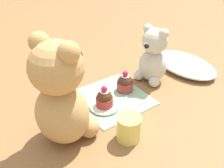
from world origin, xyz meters
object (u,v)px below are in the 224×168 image
at_px(teddy_bear_tan, 61,95).
at_px(saucer_plate, 105,106).
at_px(cupcake_near_tan_bear, 104,99).
at_px(juice_glass, 129,128).
at_px(cupcake_near_cream_bear, 125,83).
at_px(teddy_bear_cream, 153,56).

xyz_separation_m(teddy_bear_tan, saucer_plate, (-0.04, 0.15, -0.13)).
xyz_separation_m(cupcake_near_tan_bear, juice_glass, (0.14, -0.02, 0.00)).
bearing_deg(cupcake_near_tan_bear, juice_glass, -8.02).
bearing_deg(teddy_bear_tan, cupcake_near_cream_bear, -91.83).
distance_m(cupcake_near_cream_bear, cupcake_near_tan_bear, 0.11).
height_order(saucer_plate, cupcake_near_tan_bear, cupcake_near_tan_bear).
relative_size(teddy_bear_cream, cupcake_near_tan_bear, 2.94).
relative_size(teddy_bear_tan, juice_glass, 4.12).
relative_size(cupcake_near_cream_bear, juice_glass, 1.00).
relative_size(teddy_bear_tan, cupcake_near_tan_bear, 4.22).
height_order(teddy_bear_tan, saucer_plate, teddy_bear_tan).
relative_size(teddy_bear_tan, saucer_plate, 3.13).
xyz_separation_m(cupcake_near_cream_bear, juice_glass, (0.18, -0.13, 0.00)).
height_order(teddy_bear_cream, cupcake_near_tan_bear, teddy_bear_cream).
height_order(cupcake_near_cream_bear, cupcake_near_tan_bear, cupcake_near_tan_bear).
relative_size(teddy_bear_cream, teddy_bear_tan, 0.70).
bearing_deg(saucer_plate, juice_glass, -8.02).
distance_m(teddy_bear_tan, cupcake_near_cream_bear, 0.29).
height_order(teddy_bear_tan, cupcake_near_cream_bear, teddy_bear_tan).
bearing_deg(saucer_plate, teddy_bear_cream, 99.61).
bearing_deg(teddy_bear_cream, cupcake_near_tan_bear, -92.24).
relative_size(teddy_bear_cream, cupcake_near_cream_bear, 2.87).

